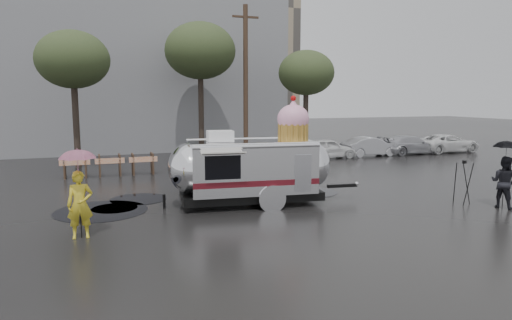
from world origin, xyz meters
name	(u,v)px	position (x,y,z in m)	size (l,w,h in m)	color
ground	(315,218)	(0.00, 0.00, 0.00)	(120.00, 120.00, 0.00)	black
puddles	(207,202)	(-2.59, 3.17, 0.01)	(14.70, 9.68, 0.01)	black
grey_building	(120,59)	(-4.00, 24.00, 6.50)	(22.00, 12.00, 13.00)	slate
utility_pole	(246,81)	(2.50, 14.00, 4.62)	(1.60, 0.28, 9.00)	#473323
tree_left	(73,60)	(-7.00, 13.00, 5.48)	(3.64, 3.64, 6.95)	#382D26
tree_mid	(200,51)	(0.00, 15.00, 6.34)	(4.20, 4.20, 8.03)	#382D26
tree_right	(306,73)	(6.00, 13.00, 5.06)	(3.36, 3.36, 6.42)	#382D26
barricade_row	(110,165)	(-5.55, 9.96, 0.52)	(4.30, 0.80, 1.00)	#473323
parked_cars	(394,144)	(11.78, 12.00, 0.72)	(13.20, 1.90, 1.50)	silver
airstream_trailer	(253,166)	(-1.14, 2.41, 1.32)	(6.98, 2.88, 3.77)	silver
person_left	(80,205)	(-6.64, 0.29, 0.88)	(0.64, 0.42, 1.77)	yellow
umbrella_pink	(78,164)	(-6.64, 0.29, 1.95)	(1.18, 1.18, 2.35)	pink
person_right	(504,182)	(6.44, -0.98, 0.86)	(0.83, 0.46, 1.72)	black
umbrella_black	(506,151)	(6.44, -0.98, 1.90)	(1.04, 1.04, 2.26)	black
tripod	(463,178)	(5.56, -0.14, 0.91)	(0.63, 0.58, 1.53)	black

